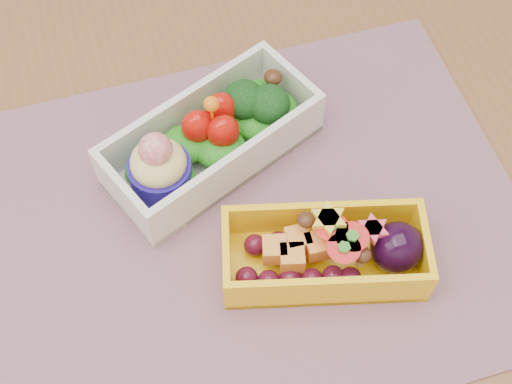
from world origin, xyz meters
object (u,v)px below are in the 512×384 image
object	(u,v)px
table	(292,280)
placemat	(249,222)
bento_white	(211,140)
bento_yellow	(329,253)

from	to	relation	value
table	placemat	distance (m)	0.11
bento_white	bento_yellow	world-z (taller)	bento_white
table	bento_yellow	xyz separation A→B (m)	(0.01, -0.04, 0.12)
table	bento_white	size ratio (longest dim) A/B	5.78
placemat	bento_white	bearing A→B (deg)	100.51
placemat	bento_yellow	world-z (taller)	bento_yellow
placemat	bento_white	xyz separation A→B (m)	(-0.01, 0.07, 0.03)
bento_white	bento_yellow	size ratio (longest dim) A/B	1.19
table	placemat	world-z (taller)	placemat
bento_yellow	bento_white	bearing A→B (deg)	129.64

